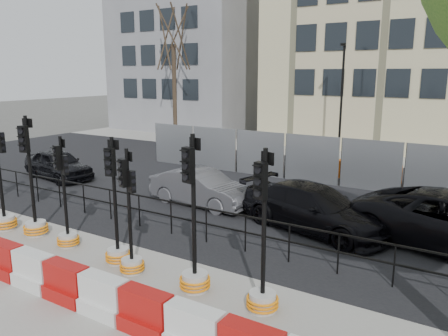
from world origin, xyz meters
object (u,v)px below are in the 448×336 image
Objects in this scene: traffic_signal_h at (262,280)px; car_a at (58,164)px; car_c at (314,208)px; traffic_signal_d at (66,221)px.

traffic_signal_h is 0.82× the size of car_a.
traffic_signal_h is at bearing -103.23° from car_a.
car_a is at bearing 103.03° from car_c.
traffic_signal_h is 4.84m from car_c.
car_a is 0.80× the size of car_c.
traffic_signal_h is at bearing -157.21° from car_c.
traffic_signal_h reaches higher than traffic_signal_d.
car_c is at bearing 59.78° from traffic_signal_d.
traffic_signal_h is 0.65× the size of car_c.
traffic_signal_h is (5.82, -0.16, -0.04)m from traffic_signal_d.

